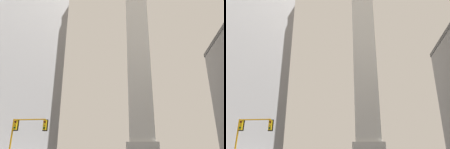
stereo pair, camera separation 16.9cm
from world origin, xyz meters
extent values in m
cube|color=white|center=(0.00, 56.34, 29.36)|extent=(6.11, 6.11, 49.38)
cylinder|color=orange|center=(-15.30, 24.10, 2.87)|extent=(0.18, 0.18, 5.73)
cube|color=#E5B20F|center=(-15.01, 24.10, 5.03)|extent=(0.36, 0.36, 1.10)
cube|color=black|center=(-15.02, 24.28, 5.03)|extent=(0.58, 0.07, 1.32)
sphere|color=#410907|center=(-15.00, 23.91, 5.37)|extent=(0.22, 0.22, 0.22)
sphere|color=yellow|center=(-15.00, 23.91, 5.03)|extent=(0.22, 0.22, 0.22)
sphere|color=#073410|center=(-15.00, 23.91, 4.69)|extent=(0.22, 0.22, 0.22)
cylinder|color=orange|center=(-13.37, 24.10, 5.63)|extent=(3.86, 0.14, 0.14)
sphere|color=orange|center=(-15.30, 24.10, 5.63)|extent=(0.18, 0.18, 0.18)
cube|color=#E5B20F|center=(-11.44, 24.10, 4.96)|extent=(0.36, 0.36, 1.10)
cube|color=black|center=(-11.45, 24.28, 4.96)|extent=(0.58, 0.07, 1.32)
sphere|color=#410907|center=(-11.43, 23.91, 5.30)|extent=(0.22, 0.22, 0.22)
sphere|color=yellow|center=(-11.43, 23.91, 4.96)|extent=(0.22, 0.22, 0.22)
sphere|color=#073410|center=(-11.43, 23.91, 4.62)|extent=(0.22, 0.22, 0.22)
camera|label=1|loc=(-0.80, -0.24, 1.71)|focal=35.00mm
camera|label=2|loc=(-0.63, -0.22, 1.71)|focal=35.00mm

